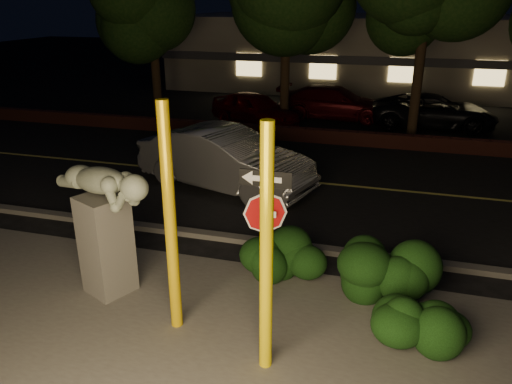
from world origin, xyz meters
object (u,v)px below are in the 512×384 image
signpost (265,213)px  silver_sedan (225,159)px  yellow_pole_right (266,255)px  sculpture (104,215)px  parked_car_dark (434,111)px  yellow_pole_left (170,222)px  parked_car_darkred (334,103)px  parked_car_red (254,109)px

signpost → silver_sedan: (-2.54, 5.32, -0.94)m
yellow_pole_right → silver_sedan: bearing=113.6°
sculpture → silver_sedan: 5.61m
sculpture → parked_car_dark: size_ratio=0.50×
yellow_pole_left → parked_car_darkred: (0.47, 15.53, -1.13)m
parked_car_red → parked_car_darkred: bearing=-25.1°
parked_car_darkred → parked_car_dark: parked_car_darkred is taller
signpost → silver_sedan: size_ratio=0.49×
signpost → parked_car_red: signpost is taller
sculpture → parked_car_red: sculpture is taller
yellow_pole_right → parked_car_darkred: (-1.15, 16.05, -1.10)m
yellow_pole_left → parked_car_red: 13.70m
parked_car_darkred → parked_car_dark: (4.07, -0.54, -0.03)m
yellow_pole_right → sculpture: 3.37m
sculpture → signpost: bearing=29.8°
yellow_pole_left → silver_sedan: (-1.30, 6.18, -1.01)m
yellow_pole_left → parked_car_dark: bearing=73.1°
yellow_pole_left → parked_car_dark: size_ratio=0.75×
yellow_pole_left → parked_car_dark: (4.54, 14.98, -1.16)m
silver_sedan → parked_car_dark: size_ratio=1.03×
yellow_pole_left → silver_sedan: size_ratio=0.73×
parked_car_dark → silver_sedan: bearing=144.0°
signpost → sculpture: bearing=-175.4°
parked_car_red → signpost: bearing=-133.5°
silver_sedan → parked_car_dark: (5.85, 8.81, -0.15)m
yellow_pole_right → silver_sedan: 7.37m
yellow_pole_right → parked_car_red: (-4.15, 13.94, -1.11)m
sculpture → silver_sedan: size_ratio=0.49×
parked_car_dark → parked_car_red: bearing=100.0°
signpost → parked_car_dark: signpost is taller
yellow_pole_right → parked_car_darkred: 16.13m
sculpture → yellow_pole_left: bearing=3.0°
yellow_pole_right → sculpture: yellow_pole_right is taller
silver_sedan → parked_car_dark: silver_sedan is taller
parked_car_darkred → parked_car_dark: size_ratio=1.00×
silver_sedan → parked_car_red: silver_sedan is taller
yellow_pole_left → sculpture: size_ratio=1.50×
silver_sedan → parked_car_red: bearing=26.9°
yellow_pole_left → signpost: bearing=34.7°
yellow_pole_left → parked_car_dark: 15.70m
parked_car_dark → yellow_pole_right: bearing=166.9°
sculpture → parked_car_red: (-1.00, 12.80, -0.82)m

